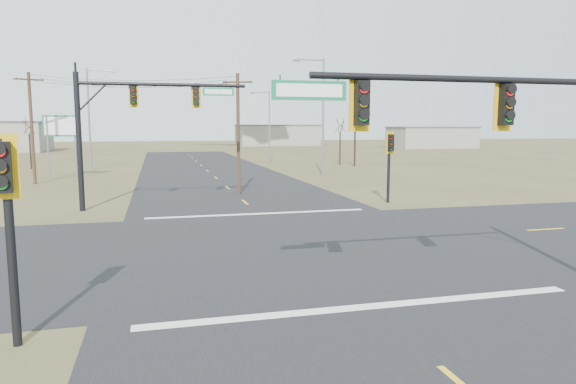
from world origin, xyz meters
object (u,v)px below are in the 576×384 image
(highway_sign, at_px, (61,134))
(bare_tree_b, at_px, (29,126))
(utility_pole_far, at_px, (32,126))
(pedestal_signal_ne, at_px, (390,151))
(mast_arm_near, at_px, (508,125))
(bare_tree_c, at_px, (355,122))
(pedestal_signal_sw, at_px, (6,194))
(streetlight_b, at_px, (268,122))
(bare_tree_d, at_px, (340,125))
(mast_arm_far, at_px, (131,112))
(utility_pole_near, at_px, (238,132))
(streetlight_a, at_px, (321,110))
(streetlight_c, at_px, (91,114))

(highway_sign, distance_m, bare_tree_b, 13.60)
(utility_pole_far, bearing_deg, pedestal_signal_ne, -35.70)
(utility_pole_far, bearing_deg, mast_arm_near, -61.63)
(bare_tree_c, bearing_deg, pedestal_signal_sw, -119.51)
(streetlight_b, distance_m, bare_tree_d, 10.75)
(mast_arm_far, relative_size, utility_pole_near, 1.14)
(mast_arm_near, xyz_separation_m, pedestal_signal_sw, (-11.93, 0.04, -1.43))
(pedestal_signal_sw, bearing_deg, highway_sign, 88.45)
(utility_pole_far, distance_m, highway_sign, 4.60)
(pedestal_signal_ne, xyz_separation_m, streetlight_b, (0.74, 39.25, 2.09))
(bare_tree_d, bearing_deg, bare_tree_b, 176.45)
(utility_pole_near, xyz_separation_m, utility_pole_far, (-15.40, 10.75, 0.37))
(streetlight_a, height_order, bare_tree_d, streetlight_a)
(streetlight_a, xyz_separation_m, streetlight_c, (-22.20, 11.68, -0.18))
(pedestal_signal_ne, relative_size, utility_pole_far, 0.49)
(streetlight_b, relative_size, bare_tree_d, 1.53)
(pedestal_signal_sw, distance_m, highway_sign, 39.31)
(streetlight_b, height_order, streetlight_c, streetlight_c)
(streetlight_c, distance_m, bare_tree_d, 29.09)
(pedestal_signal_sw, distance_m, streetlight_c, 47.97)
(bare_tree_b, relative_size, bare_tree_c, 0.89)
(mast_arm_near, height_order, streetlight_b, streetlight_b)
(pedestal_signal_ne, distance_m, utility_pole_far, 29.40)
(pedestal_signal_ne, relative_size, pedestal_signal_sw, 0.97)
(mast_arm_near, distance_m, streetlight_c, 50.28)
(bare_tree_c, bearing_deg, mast_arm_near, -107.15)
(streetlight_c, bearing_deg, utility_pole_near, -59.54)
(bare_tree_b, bearing_deg, bare_tree_c, -7.73)
(pedestal_signal_ne, distance_m, pedestal_signal_sw, 24.44)
(streetlight_b, height_order, bare_tree_b, streetlight_b)
(utility_pole_far, height_order, bare_tree_b, utility_pole_far)
(pedestal_signal_sw, xyz_separation_m, bare_tree_b, (-10.67, 51.42, 1.54))
(bare_tree_c, bearing_deg, utility_pole_far, -160.42)
(utility_pole_far, relative_size, highway_sign, 1.58)
(mast_arm_far, height_order, bare_tree_c, mast_arm_far)
(highway_sign, distance_m, bare_tree_d, 32.38)
(pedestal_signal_sw, distance_m, bare_tree_c, 53.37)
(mast_arm_near, distance_m, bare_tree_d, 51.03)
(mast_arm_near, height_order, pedestal_signal_sw, mast_arm_near)
(utility_pole_near, distance_m, utility_pole_far, 18.78)
(mast_arm_near, distance_m, bare_tree_b, 56.21)
(streetlight_c, bearing_deg, bare_tree_d, 6.14)
(pedestal_signal_ne, bearing_deg, utility_pole_near, 126.40)
(bare_tree_d, bearing_deg, streetlight_a, -117.51)
(highway_sign, bearing_deg, mast_arm_near, -62.13)
(utility_pole_far, height_order, streetlight_c, streetlight_c)
(utility_pole_near, relative_size, bare_tree_d, 1.35)
(pedestal_signal_ne, xyz_separation_m, highway_sign, (-22.35, 21.43, 0.87))
(highway_sign, bearing_deg, utility_pole_near, -43.24)
(pedestal_signal_sw, relative_size, bare_tree_b, 0.75)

